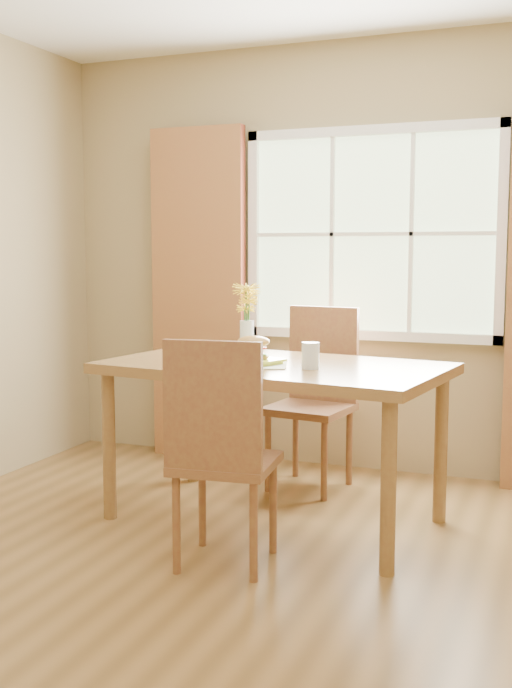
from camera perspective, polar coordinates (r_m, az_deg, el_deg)
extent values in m
cube|color=brown|center=(3.59, 0.66, -16.52)|extent=(4.20, 3.80, 0.02)
cube|color=#96825A|center=(5.13, 8.26, 6.03)|extent=(4.20, 0.02, 2.70)
cube|color=beige|center=(5.10, 8.21, 7.71)|extent=(1.50, 0.02, 1.20)
cube|color=white|center=(5.12, 8.26, 14.79)|extent=(1.62, 0.04, 0.06)
cube|color=white|center=(5.10, 8.02, 0.62)|extent=(1.62, 0.04, 0.06)
cube|color=white|center=(5.30, -0.17, 7.74)|extent=(0.06, 0.04, 1.32)
cube|color=white|center=(4.95, 17.04, 7.52)|extent=(0.06, 0.04, 1.32)
cube|color=white|center=(5.07, 8.15, 7.72)|extent=(1.50, 0.03, 0.02)
cube|color=maroon|center=(5.39, -4.11, 3.45)|extent=(0.65, 0.08, 2.20)
cube|color=brown|center=(4.11, 1.28, -1.72)|extent=(1.81, 1.18, 0.05)
cylinder|color=brown|center=(4.29, -10.38, -7.12)|extent=(0.07, 0.07, 0.77)
cylinder|color=brown|center=(3.55, 9.36, -10.03)|extent=(0.07, 0.07, 0.77)
cylinder|color=brown|center=(4.90, -4.52, -5.28)|extent=(0.07, 0.07, 0.77)
cylinder|color=brown|center=(4.27, 12.97, -7.24)|extent=(0.07, 0.07, 0.77)
cube|color=brown|center=(3.62, -2.13, -8.44)|extent=(0.47, 0.47, 0.04)
cube|color=brown|center=(3.37, -3.13, -4.41)|extent=(0.43, 0.08, 0.55)
cylinder|color=brown|center=(3.59, -5.66, -12.62)|extent=(0.04, 0.04, 0.44)
cylinder|color=brown|center=(3.48, -0.18, -13.17)|extent=(0.04, 0.04, 0.44)
cylinder|color=brown|center=(3.89, -3.83, -11.02)|extent=(0.04, 0.04, 0.44)
cylinder|color=brown|center=(3.80, 1.22, -11.45)|extent=(0.04, 0.04, 0.44)
cube|color=brown|center=(4.74, 3.81, -4.62)|extent=(0.50, 0.50, 0.04)
cube|color=brown|center=(4.87, 4.86, -0.68)|extent=(0.44, 0.10, 0.57)
cylinder|color=brown|center=(4.72, 0.85, -7.74)|extent=(0.04, 0.04, 0.45)
cylinder|color=brown|center=(4.56, 4.85, -8.27)|extent=(0.04, 0.04, 0.45)
cylinder|color=brown|center=(5.03, 2.82, -6.85)|extent=(0.04, 0.04, 0.45)
cylinder|color=brown|center=(4.88, 6.62, -7.30)|extent=(0.04, 0.04, 0.45)
cube|color=beige|center=(4.05, -1.02, -1.43)|extent=(0.53, 0.45, 0.01)
cube|color=gold|center=(4.04, -0.55, -1.32)|extent=(0.36, 0.36, 0.01)
ellipsoid|color=gold|center=(4.04, -0.23, -0.87)|extent=(0.18, 0.14, 0.05)
ellipsoid|color=#4C8C2D|center=(4.01, 0.28, -0.74)|extent=(0.09, 0.06, 0.01)
cylinder|color=red|center=(4.04, -0.30, -0.38)|extent=(0.09, 0.09, 0.01)
cylinder|color=red|center=(4.04, 0.16, -0.28)|extent=(0.08, 0.08, 0.01)
ellipsoid|color=gold|center=(4.04, -0.17, 0.19)|extent=(0.18, 0.14, 0.06)
cylinder|color=silver|center=(3.91, 3.89, -0.82)|extent=(0.09, 0.09, 0.13)
cylinder|color=silver|center=(3.91, 3.88, -0.98)|extent=(0.08, 0.08, 0.11)
cylinder|color=silver|center=(4.38, -0.65, 0.42)|extent=(0.08, 0.08, 0.19)
cylinder|color=silver|center=(4.38, -0.65, -0.21)|extent=(0.07, 0.07, 0.10)
cylinder|color=#3D7028|center=(4.37, -0.65, 1.53)|extent=(0.01, 0.01, 0.36)
cylinder|color=#3D7028|center=(4.36, -0.54, 1.10)|extent=(0.01, 0.01, 0.30)
cylinder|color=#3D7028|center=(4.39, -0.73, 0.85)|extent=(0.01, 0.01, 0.26)
cylinder|color=#3D7028|center=(4.38, -0.52, 1.32)|extent=(0.01, 0.01, 0.33)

